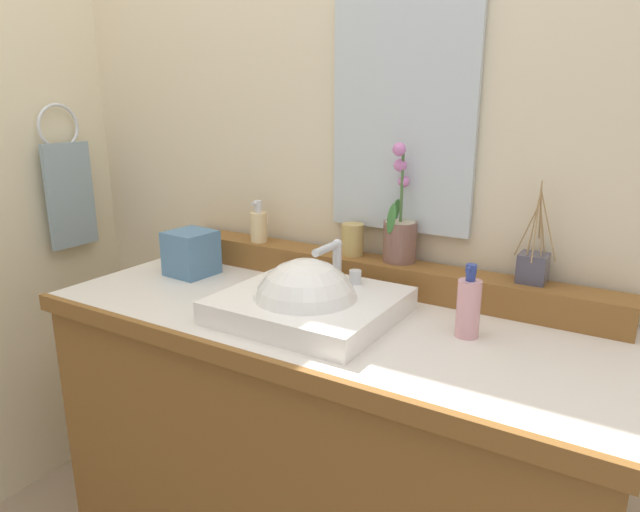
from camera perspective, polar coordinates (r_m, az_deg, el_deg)
The scene contains 14 objects.
wall_back at distance 1.73m, azimuth 7.85°, elevation 14.16°, with size 3.17×0.20×2.73m, color beige.
vanity_cabinet at distance 1.67m, azimuth 0.45°, elevation -19.70°, with size 1.46×0.62×0.88m.
back_ledge at distance 1.64m, azimuth 4.82°, elevation -1.60°, with size 1.38×0.11×0.08m, color brown.
sink_basin at distance 1.41m, azimuth -1.29°, elevation -5.41°, with size 0.42×0.38×0.29m.
soap_bar at distance 1.55m, azimuth -2.49°, elevation -1.60°, with size 0.07×0.04×0.02m, color beige.
potted_plant at distance 1.59m, azimuth 8.01°, elevation 2.42°, with size 0.09×0.11×0.33m.
soap_dispenser at distance 1.81m, azimuth -6.18°, elevation 3.06°, with size 0.05×0.06×0.13m.
tumbler_cup at distance 1.65m, azimuth 3.29°, elevation 1.66°, with size 0.06×0.06×0.09m, color tan.
reed_diffuser at distance 1.50m, azimuth 20.61°, elevation -0.97°, with size 0.10×0.12×0.25m.
lotion_bottle at distance 1.33m, azimuth 14.68°, elevation -4.94°, with size 0.05×0.06×0.17m.
tissue_box at distance 1.78m, azimuth -12.81°, elevation 0.30°, with size 0.13×0.13×0.14m, color teal.
mirror at distance 1.60m, azimuth 8.25°, elevation 13.59°, with size 0.42×0.02×0.62m, color silver.
towel_ring at distance 2.25m, azimuth -24.78°, elevation 11.71°, with size 0.16×0.16×0.01m, color silver.
hand_towel at distance 2.26m, azimuth -23.79°, elevation 5.59°, with size 0.02×0.18×0.38m, color #849BA4.
Camera 1 is at (0.70, -1.17, 1.41)m, focal length 31.87 mm.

